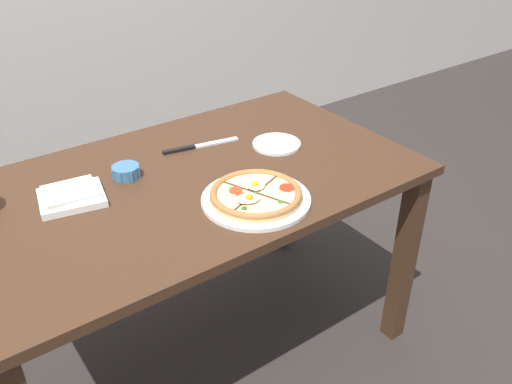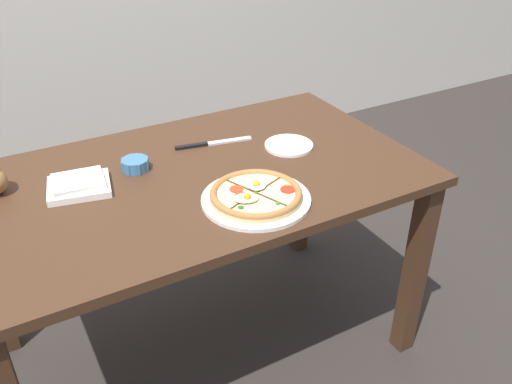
% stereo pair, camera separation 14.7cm
% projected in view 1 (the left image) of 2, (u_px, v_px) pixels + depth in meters
% --- Properties ---
extents(ground_plane, '(12.00, 12.00, 0.00)m').
position_uv_depth(ground_plane, '(201.00, 350.00, 1.97)').
color(ground_plane, '#2D2826').
extents(dining_table, '(1.35, 0.79, 0.72)m').
position_uv_depth(dining_table, '(191.00, 206.00, 1.65)').
color(dining_table, '#422819').
rests_on(dining_table, ground_plane).
extents(pizza, '(0.30, 0.30, 0.05)m').
position_uv_depth(pizza, '(256.00, 196.00, 1.48)').
color(pizza, white).
rests_on(pizza, dining_table).
extents(ramekin_bowl, '(0.09, 0.09, 0.04)m').
position_uv_depth(ramekin_bowl, '(126.00, 171.00, 1.59)').
color(ramekin_bowl, teal).
rests_on(ramekin_bowl, dining_table).
extents(napkin_folded, '(0.20, 0.18, 0.04)m').
position_uv_depth(napkin_folded, '(71.00, 196.00, 1.48)').
color(napkin_folded, white).
rests_on(napkin_folded, dining_table).
extents(knife_main, '(0.26, 0.06, 0.01)m').
position_uv_depth(knife_main, '(200.00, 146.00, 1.77)').
color(knife_main, silver).
rests_on(knife_main, dining_table).
extents(side_saucer, '(0.16, 0.16, 0.01)m').
position_uv_depth(side_saucer, '(277.00, 144.00, 1.78)').
color(side_saucer, white).
rests_on(side_saucer, dining_table).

